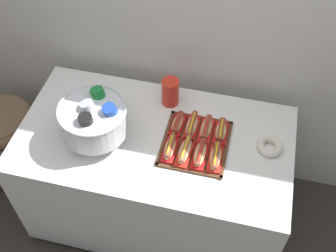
{
  "coord_description": "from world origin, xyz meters",
  "views": [
    {
      "loc": [
        0.38,
        -1.29,
        2.45
      ],
      "look_at": [
        0.07,
        0.02,
        0.84
      ],
      "focal_mm": 45.21,
      "sensor_mm": 36.0,
      "label": 1
    }
  ],
  "objects_px": {
    "punch_bowl": "(94,119)",
    "donut": "(270,146)",
    "hot_dog_3": "(215,157)",
    "hot_dog_7": "(221,131)",
    "hot_dog_1": "(185,151)",
    "hot_dog_5": "(192,126)",
    "floor_vase": "(8,141)",
    "serving_tray": "(195,143)",
    "hot_dog_0": "(170,148)",
    "hot_dog_4": "(177,124)",
    "hot_dog_6": "(206,129)",
    "buffet_table": "(156,176)",
    "cup_stack": "(170,92)",
    "hot_dog_2": "(200,154)"
  },
  "relations": [
    {
      "from": "punch_bowl",
      "to": "donut",
      "type": "bearing_deg",
      "value": 9.15
    },
    {
      "from": "hot_dog_3",
      "to": "hot_dog_7",
      "type": "height_order",
      "value": "same"
    },
    {
      "from": "hot_dog_1",
      "to": "hot_dog_5",
      "type": "bearing_deg",
      "value": 89.81
    },
    {
      "from": "floor_vase",
      "to": "serving_tray",
      "type": "distance_m",
      "value": 1.38
    },
    {
      "from": "floor_vase",
      "to": "hot_dog_5",
      "type": "distance_m",
      "value": 1.36
    },
    {
      "from": "punch_bowl",
      "to": "donut",
      "type": "height_order",
      "value": "punch_bowl"
    },
    {
      "from": "hot_dog_5",
      "to": "hot_dog_0",
      "type": "bearing_deg",
      "value": -114.64
    },
    {
      "from": "floor_vase",
      "to": "hot_dog_5",
      "type": "xyz_separation_m",
      "value": [
        1.23,
        -0.05,
        0.56
      ]
    },
    {
      "from": "hot_dog_4",
      "to": "hot_dog_6",
      "type": "bearing_deg",
      "value": -0.19
    },
    {
      "from": "buffet_table",
      "to": "cup_stack",
      "type": "distance_m",
      "value": 0.51
    },
    {
      "from": "hot_dog_3",
      "to": "punch_bowl",
      "type": "xyz_separation_m",
      "value": [
        -0.6,
        0.0,
        0.12
      ]
    },
    {
      "from": "floor_vase",
      "to": "punch_bowl",
      "type": "xyz_separation_m",
      "value": [
        0.78,
        -0.21,
        0.68
      ]
    },
    {
      "from": "hot_dog_2",
      "to": "cup_stack",
      "type": "relative_size",
      "value": 1.08
    },
    {
      "from": "hot_dog_4",
      "to": "hot_dog_7",
      "type": "xyz_separation_m",
      "value": [
        0.22,
        -0.0,
        0.0
      ]
    },
    {
      "from": "buffet_table",
      "to": "donut",
      "type": "distance_m",
      "value": 0.69
    },
    {
      "from": "hot_dog_2",
      "to": "hot_dog_7",
      "type": "distance_m",
      "value": 0.18
    },
    {
      "from": "hot_dog_0",
      "to": "donut",
      "type": "height_order",
      "value": "hot_dog_0"
    },
    {
      "from": "hot_dog_2",
      "to": "donut",
      "type": "bearing_deg",
      "value": 23.23
    },
    {
      "from": "hot_dog_0",
      "to": "punch_bowl",
      "type": "relative_size",
      "value": 0.48
    },
    {
      "from": "hot_dog_7",
      "to": "hot_dog_1",
      "type": "bearing_deg",
      "value": -132.47
    },
    {
      "from": "hot_dog_7",
      "to": "donut",
      "type": "relative_size",
      "value": 1.17
    },
    {
      "from": "hot_dog_6",
      "to": "donut",
      "type": "height_order",
      "value": "hot_dog_6"
    },
    {
      "from": "serving_tray",
      "to": "hot_dog_2",
      "type": "relative_size",
      "value": 2.11
    },
    {
      "from": "hot_dog_2",
      "to": "hot_dog_0",
      "type": "bearing_deg",
      "value": 179.81
    },
    {
      "from": "serving_tray",
      "to": "hot_dog_6",
      "type": "height_order",
      "value": "hot_dog_6"
    },
    {
      "from": "hot_dog_0",
      "to": "buffet_table",
      "type": "bearing_deg",
      "value": 142.51
    },
    {
      "from": "cup_stack",
      "to": "donut",
      "type": "xyz_separation_m",
      "value": [
        0.55,
        -0.19,
        -0.06
      ]
    },
    {
      "from": "buffet_table",
      "to": "floor_vase",
      "type": "distance_m",
      "value": 1.08
    },
    {
      "from": "hot_dog_0",
      "to": "hot_dog_1",
      "type": "distance_m",
      "value": 0.08
    },
    {
      "from": "buffet_table",
      "to": "hot_dog_7",
      "type": "xyz_separation_m",
      "value": [
        0.33,
        0.09,
        0.4
      ]
    },
    {
      "from": "hot_dog_3",
      "to": "donut",
      "type": "xyz_separation_m",
      "value": [
        0.25,
        0.14,
        -0.02
      ]
    },
    {
      "from": "floor_vase",
      "to": "cup_stack",
      "type": "relative_size",
      "value": 6.63
    },
    {
      "from": "cup_stack",
      "to": "serving_tray",
      "type": "bearing_deg",
      "value": -52.85
    },
    {
      "from": "buffet_table",
      "to": "hot_dog_6",
      "type": "bearing_deg",
      "value": 19.22
    },
    {
      "from": "buffet_table",
      "to": "hot_dog_2",
      "type": "bearing_deg",
      "value": -17.2
    },
    {
      "from": "hot_dog_0",
      "to": "punch_bowl",
      "type": "xyz_separation_m",
      "value": [
        -0.38,
        0.0,
        0.12
      ]
    },
    {
      "from": "donut",
      "to": "hot_dog_5",
      "type": "bearing_deg",
      "value": 176.42
    },
    {
      "from": "hot_dog_5",
      "to": "donut",
      "type": "xyz_separation_m",
      "value": [
        0.4,
        -0.03,
        -0.02
      ]
    },
    {
      "from": "hot_dog_1",
      "to": "hot_dog_3",
      "type": "distance_m",
      "value": 0.15
    },
    {
      "from": "serving_tray",
      "to": "hot_dog_6",
      "type": "bearing_deg",
      "value": 65.36
    },
    {
      "from": "hot_dog_0",
      "to": "hot_dog_7",
      "type": "relative_size",
      "value": 1.04
    },
    {
      "from": "hot_dog_3",
      "to": "hot_dog_4",
      "type": "distance_m",
      "value": 0.28
    },
    {
      "from": "cup_stack",
      "to": "hot_dog_6",
      "type": "bearing_deg",
      "value": -36.48
    },
    {
      "from": "hot_dog_5",
      "to": "donut",
      "type": "bearing_deg",
      "value": -3.58
    },
    {
      "from": "floor_vase",
      "to": "hot_dog_7",
      "type": "relative_size",
      "value": 6.9
    },
    {
      "from": "hot_dog_1",
      "to": "hot_dog_7",
      "type": "bearing_deg",
      "value": 47.53
    },
    {
      "from": "floor_vase",
      "to": "hot_dog_4",
      "type": "height_order",
      "value": "floor_vase"
    },
    {
      "from": "hot_dog_6",
      "to": "donut",
      "type": "xyz_separation_m",
      "value": [
        0.33,
        -0.02,
        -0.02
      ]
    },
    {
      "from": "floor_vase",
      "to": "serving_tray",
      "type": "xyz_separation_m",
      "value": [
        1.27,
        -0.13,
        0.53
      ]
    },
    {
      "from": "floor_vase",
      "to": "hot_dog_6",
      "type": "xyz_separation_m",
      "value": [
        1.31,
        -0.05,
        0.56
      ]
    }
  ]
}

